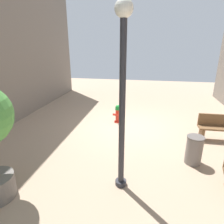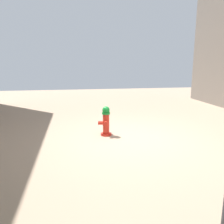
{
  "view_description": "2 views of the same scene",
  "coord_description": "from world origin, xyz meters",
  "views": [
    {
      "loc": [
        -0.7,
        7.72,
        3.35
      ],
      "look_at": [
        0.54,
        1.12,
        1.01
      ],
      "focal_mm": 31.13,
      "sensor_mm": 36.0,
      "label": 1
    },
    {
      "loc": [
        1.43,
        5.65,
        1.97
      ],
      "look_at": [
        0.54,
        0.41,
        0.83
      ],
      "focal_mm": 36.84,
      "sensor_mm": 36.0,
      "label": 2
    }
  ],
  "objects": [
    {
      "name": "fire_hydrant",
      "position": [
        0.58,
        -0.4,
        0.4
      ],
      "size": [
        0.37,
        0.41,
        0.81
      ],
      "color": "red",
      "rests_on": "ground_plane"
    },
    {
      "name": "ground_plane",
      "position": [
        0.0,
        0.0,
        0.0
      ],
      "size": [
        23.4,
        23.4,
        0.0
      ],
      "primitive_type": "plane",
      "color": "tan"
    }
  ]
}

